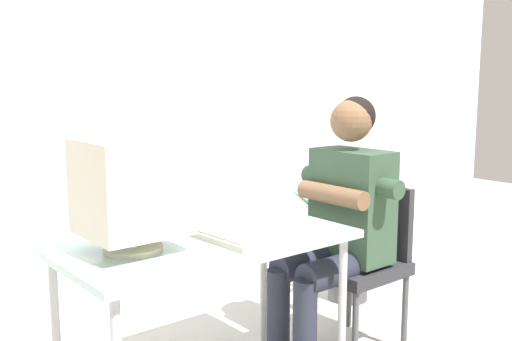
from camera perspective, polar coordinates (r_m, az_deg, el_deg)
name	(u,v)px	position (r m, az deg, el deg)	size (l,w,h in m)	color
wall_back	(113,53)	(3.72, -13.59, 10.88)	(8.00, 0.10, 3.00)	silver
desk	(206,252)	(2.46, -4.86, -7.76)	(1.19, 0.66, 0.71)	#B7B7BC
crt_monitor	(132,187)	(2.24, -11.80, -1.61)	(0.36, 0.34, 0.43)	beige
keyboard	(221,234)	(2.44, -3.38, -6.08)	(0.20, 0.49, 0.03)	beige
office_chair	(361,255)	(3.07, 10.08, -8.00)	(0.43, 0.43, 0.82)	#4C4C51
person_seated	(338,218)	(2.88, 7.88, -4.53)	(0.69, 0.59, 1.27)	#334C38
potted_plant	(349,241)	(3.70, 8.88, -6.67)	(0.87, 0.79, 0.79)	#4C4C51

